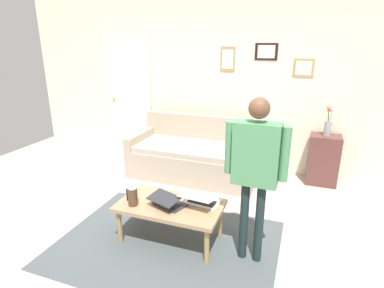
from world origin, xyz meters
name	(u,v)px	position (x,y,z in m)	size (l,w,h in m)	color
ground_plane	(166,232)	(0.00, 0.00, 0.00)	(7.68, 7.68, 0.00)	#B7A096
area_rug	(167,243)	(-0.10, 0.18, 0.00)	(2.21, 1.64, 0.01)	#464E51
back_wall	(221,84)	(0.00, -2.20, 1.35)	(7.04, 0.11, 2.70)	beige
interior_door	(130,99)	(1.64, -2.11, 1.02)	(0.82, 0.09, 2.05)	silver
couch	(195,156)	(0.22, -1.59, 0.30)	(1.92, 0.92, 0.88)	tan
coffee_table	(170,208)	(-0.10, 0.08, 0.37)	(1.07, 0.60, 0.41)	#9E7C59
laptop_left	(168,202)	(-0.09, 0.12, 0.46)	(0.40, 0.38, 0.13)	#28282D
laptop_center	(201,200)	(-0.40, -0.02, 0.46)	(0.38, 0.41, 0.15)	silver
french_press	(133,196)	(0.24, 0.23, 0.52)	(0.12, 0.10, 0.23)	#4C3323
side_shelf	(323,160)	(-1.62, -1.93, 0.37)	(0.42, 0.32, 0.73)	brown
flower_vase	(328,124)	(-1.62, -1.93, 0.90)	(0.11, 0.10, 0.44)	gray
person_standing	(256,161)	(-0.94, 0.11, 1.00)	(0.56, 0.19, 1.57)	#192A2A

